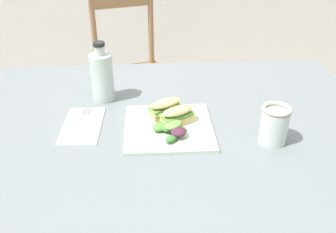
% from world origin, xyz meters
% --- Properties ---
extents(dining_table, '(1.32, 1.00, 0.74)m').
position_xyz_m(dining_table, '(0.10, 0.03, 0.63)').
color(dining_table, slate).
rests_on(dining_table, ground).
extents(chair_wooden_far, '(0.50, 0.50, 0.87)m').
position_xyz_m(chair_wooden_far, '(-0.07, 1.06, 0.45)').
color(chair_wooden_far, '#8E6642').
rests_on(chair_wooden_far, ground).
extents(plate_lunch, '(0.26, 0.26, 0.01)m').
position_xyz_m(plate_lunch, '(0.09, 0.02, 0.74)').
color(plate_lunch, beige).
rests_on(plate_lunch, dining_table).
extents(sandwich_half_front, '(0.11, 0.09, 0.06)m').
position_xyz_m(sandwich_half_front, '(0.11, 0.04, 0.78)').
color(sandwich_half_front, '#DBB270').
rests_on(sandwich_half_front, plate_lunch).
extents(sandwich_half_back, '(0.11, 0.09, 0.06)m').
position_xyz_m(sandwich_half_back, '(0.08, 0.08, 0.78)').
color(sandwich_half_back, '#DBB270').
rests_on(sandwich_half_back, plate_lunch).
extents(salad_mixed_greens, '(0.12, 0.13, 0.03)m').
position_xyz_m(salad_mixed_greens, '(0.09, -0.01, 0.77)').
color(salad_mixed_greens, '#84A84C').
rests_on(salad_mixed_greens, plate_lunch).
extents(napkin_folded, '(0.12, 0.21, 0.00)m').
position_xyz_m(napkin_folded, '(-0.18, 0.05, 0.74)').
color(napkin_folded, white).
rests_on(napkin_folded, dining_table).
extents(fork_on_napkin, '(0.03, 0.19, 0.00)m').
position_xyz_m(fork_on_napkin, '(-0.18, 0.07, 0.75)').
color(fork_on_napkin, silver).
rests_on(fork_on_napkin, napkin_folded).
extents(bottle_cold_brew, '(0.08, 0.08, 0.21)m').
position_xyz_m(bottle_cold_brew, '(-0.13, 0.22, 0.82)').
color(bottle_cold_brew, black).
rests_on(bottle_cold_brew, dining_table).
extents(mason_jar_iced_tea, '(0.08, 0.08, 0.11)m').
position_xyz_m(mason_jar_iced_tea, '(0.38, -0.06, 0.79)').
color(mason_jar_iced_tea, gold).
rests_on(mason_jar_iced_tea, dining_table).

